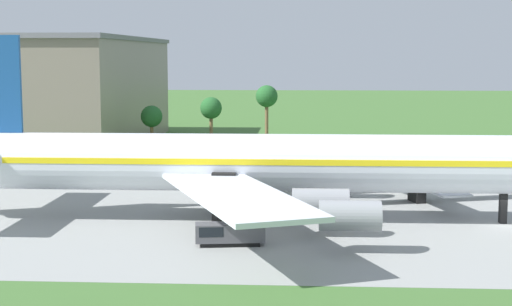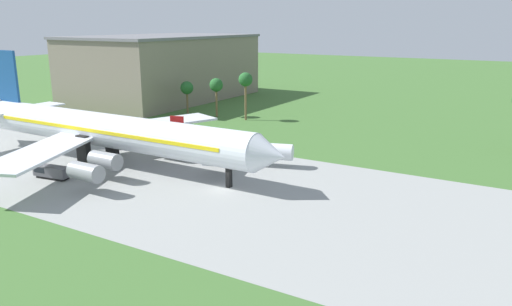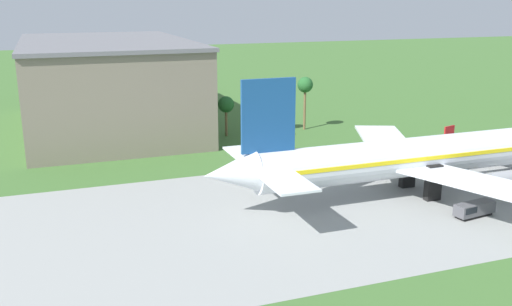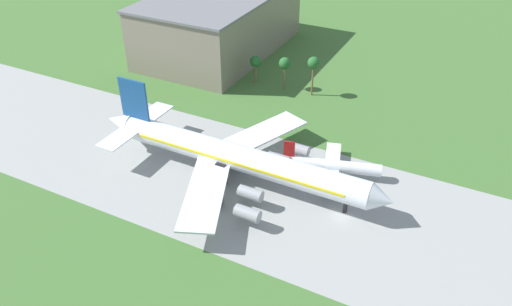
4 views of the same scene
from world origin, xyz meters
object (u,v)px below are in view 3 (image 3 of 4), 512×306
object	(u,v)px
jet_airliner	(431,155)
terminal_building	(108,84)
regional_aircraft	(480,148)
baggage_tug	(473,209)

from	to	relation	value
jet_airliner	terminal_building	bearing A→B (deg)	122.81
jet_airliner	regional_aircraft	world-z (taller)	jet_airliner
regional_aircraft	baggage_tug	world-z (taller)	regional_aircraft
regional_aircraft	baggage_tug	size ratio (longest dim) A/B	3.45
baggage_tug	terminal_building	world-z (taller)	terminal_building
regional_aircraft	terminal_building	xyz separation A→B (m)	(-61.75, 54.21, 7.58)
regional_aircraft	baggage_tug	bearing A→B (deg)	-132.21
jet_airliner	terminal_building	distance (m)	77.99
regional_aircraft	baggage_tug	distance (m)	30.21
regional_aircraft	terminal_building	size ratio (longest dim) A/B	0.37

